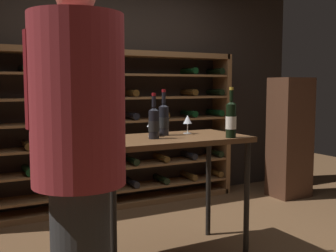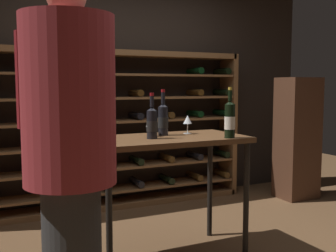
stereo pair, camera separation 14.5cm
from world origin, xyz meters
TOP-DOWN VIEW (x-y plane):
  - back_wall at (0.00, 1.71)m, footprint 4.96×0.10m
  - wine_rack at (-0.24, 1.50)m, footprint 3.27×0.32m
  - tasting_table at (-0.20, 0.01)m, footprint 1.20×0.64m
  - person_bystander_dark_jacket at (-1.07, -0.62)m, footprint 0.50×0.49m
  - display_cabinet at (1.94, 0.92)m, footprint 0.44×0.36m
  - wine_bottle_red_label at (0.19, -0.25)m, footprint 0.08×0.08m
  - wine_bottle_gold_foil at (-0.19, 0.11)m, footprint 0.08×0.08m
  - wine_bottle_amber_reserve at (-0.35, -0.04)m, footprint 0.08×0.08m
  - wine_glass_stemmed_center at (0.04, 0.13)m, footprint 0.07×0.07m
  - wine_glass_stemmed_left at (-0.29, 0.09)m, footprint 0.09×0.09m

SIDE VIEW (x-z plane):
  - display_cabinet at x=1.94m, z-range 0.00..1.43m
  - tasting_table at x=-0.20m, z-range 0.37..1.32m
  - wine_rack at x=-0.24m, z-range -0.01..1.70m
  - person_bystander_dark_jacket at x=-1.07m, z-range 0.09..1.99m
  - wine_glass_stemmed_left at x=-0.29m, z-range 0.98..1.12m
  - wine_glass_stemmed_center at x=0.04m, z-range 0.98..1.13m
  - wine_bottle_amber_reserve at x=-0.35m, z-range 0.90..1.24m
  - wine_bottle_gold_foil at x=-0.19m, z-range 0.90..1.26m
  - wine_bottle_red_label at x=0.19m, z-range 0.90..1.28m
  - back_wall at x=0.00m, z-range 0.00..2.69m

